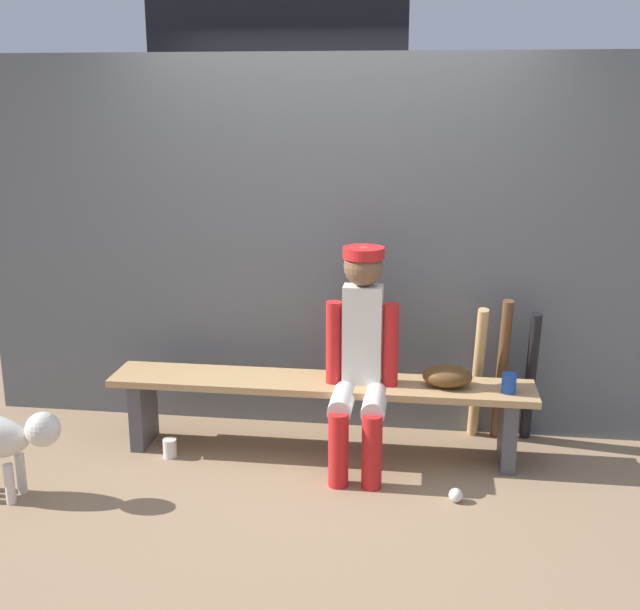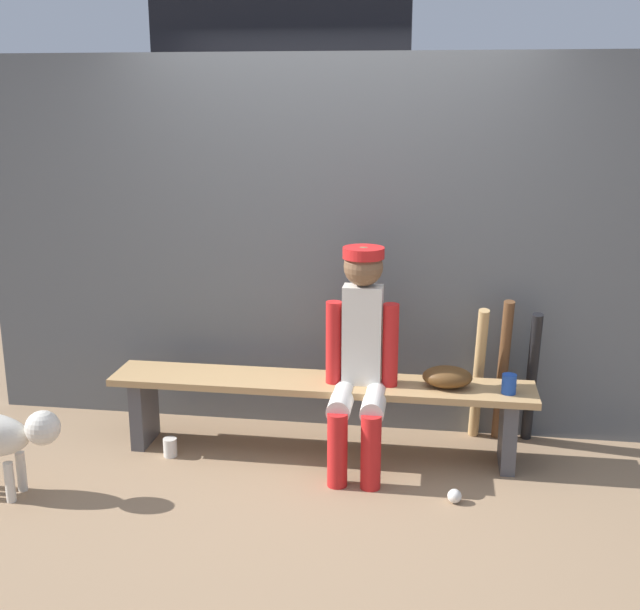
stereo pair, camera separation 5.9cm
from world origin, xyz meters
TOP-DOWN VIEW (x-y plane):
  - ground_plane at (0.00, 0.00)m, footprint 30.00×30.00m
  - chainlink_fence at (0.00, 0.45)m, footprint 4.44×0.03m
  - dugout_bench at (0.00, 0.00)m, footprint 2.45×0.36m
  - player_seated at (0.24, -0.11)m, footprint 0.41×0.55m
  - baseball_glove at (0.72, 0.00)m, footprint 0.28×0.20m
  - bat_wood_tan at (0.91, 0.31)m, footprint 0.09×0.26m
  - bat_wood_dark at (1.06, 0.33)m, footprint 0.09×0.20m
  - bat_aluminum_black at (1.22, 0.32)m, footprint 0.06×0.23m
  - baseball at (0.78, -0.48)m, footprint 0.07×0.07m
  - cup_on_ground at (-0.86, -0.17)m, footprint 0.08×0.08m
  - cup_on_bench at (1.06, -0.05)m, footprint 0.08×0.08m
  - scoreboard at (-0.45, 1.45)m, footprint 2.11×0.27m

SIDE VIEW (x-z plane):
  - ground_plane at x=0.00m, z-range 0.00..0.00m
  - baseball at x=0.78m, z-range 0.00..0.07m
  - cup_on_ground at x=-0.86m, z-range 0.00..0.11m
  - dugout_bench at x=0.00m, z-range 0.13..0.59m
  - bat_aluminum_black at x=1.22m, z-range 0.00..0.84m
  - bat_wood_tan at x=0.91m, z-range 0.00..0.86m
  - bat_wood_dark at x=1.06m, z-range 0.00..0.90m
  - cup_on_bench at x=1.06m, z-range 0.46..0.57m
  - baseball_glove at x=0.72m, z-range 0.46..0.58m
  - player_seated at x=0.24m, z-range 0.05..1.30m
  - chainlink_fence at x=0.00m, z-range 0.00..2.29m
  - scoreboard at x=-0.45m, z-range 0.67..4.14m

